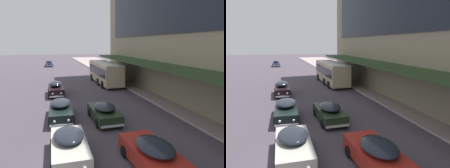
{
  "view_description": "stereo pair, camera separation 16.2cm",
  "coord_description": "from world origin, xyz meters",
  "views": [
    {
      "loc": [
        -4.15,
        -1.15,
        6.03
      ],
      "look_at": [
        2.67,
        21.35,
        1.6
      ],
      "focal_mm": 35.0,
      "sensor_mm": 36.0,
      "label": 1
    },
    {
      "loc": [
        -3.99,
        -1.2,
        6.03
      ],
      "look_at": [
        2.67,
        21.35,
        1.6
      ],
      "focal_mm": 35.0,
      "sensor_mm": 36.0,
      "label": 2
    }
  ],
  "objects": [
    {
      "name": "sedan_trailing_mid",
      "position": [
        0.56,
        7.58,
        0.76
      ],
      "size": [
        2.11,
        4.75,
        1.52
      ],
      "color": "#B3281C",
      "rests_on": "ground"
    },
    {
      "name": "sedan_lead_mid",
      "position": [
        -3.2,
        24.52,
        0.81
      ],
      "size": [
        1.77,
        4.43,
        1.66
      ],
      "color": "black",
      "rests_on": "ground"
    },
    {
      "name": "sedan_lead_near",
      "position": [
        -3.19,
        16.12,
        0.77
      ],
      "size": [
        2.08,
        4.97,
        1.56
      ],
      "color": "black",
      "rests_on": "ground"
    },
    {
      "name": "sedan_trailing_near",
      "position": [
        -3.38,
        57.9,
        0.76
      ],
      "size": [
        1.95,
        4.35,
        1.54
      ],
      "color": "navy",
      "rests_on": "ground"
    },
    {
      "name": "transit_bus_kerbside_front",
      "position": [
        4.19,
        30.07,
        1.84
      ],
      "size": [
        2.8,
        10.59,
        3.2
      ],
      "color": "tan",
      "rests_on": "ground"
    },
    {
      "name": "sedan_far_back",
      "position": [
        0.0,
        14.72,
        0.73
      ],
      "size": [
        1.96,
        4.7,
        1.46
      ],
      "color": "#20301B",
      "rests_on": "ground"
    },
    {
      "name": "sedan_oncoming_front",
      "position": [
        -3.21,
        9.64,
        0.76
      ],
      "size": [
        2.02,
        4.48,
        1.52
      ],
      "color": "beige",
      "rests_on": "ground"
    }
  ]
}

